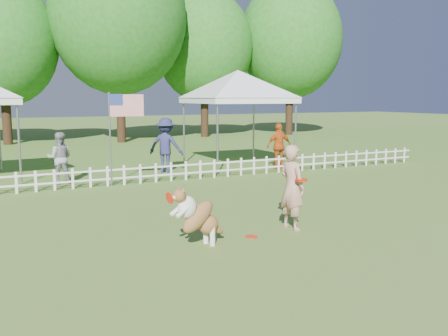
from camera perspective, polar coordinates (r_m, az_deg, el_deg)
name	(u,v)px	position (r m, az deg, el deg)	size (l,w,h in m)	color
ground	(269,241)	(9.26, 5.16, -8.36)	(120.00, 120.00, 0.00)	#3E6D22
picket_fence	(148,173)	(15.45, -8.67, -0.61)	(22.00, 0.08, 0.60)	white
handler	(292,187)	(9.98, 7.78, -2.19)	(0.62, 0.41, 1.70)	tan
dog	(199,216)	(8.78, -2.91, -5.56)	(1.06, 0.35, 1.10)	brown
frisbee_on_turf	(251,237)	(9.51, 3.16, -7.84)	(0.23, 0.23, 0.02)	red
canopy_tent_right	(238,120)	(19.00, 1.56, 5.56)	(3.43, 3.43, 3.54)	white
flag_pole	(110,140)	(14.98, -12.88, 3.17)	(1.06, 0.11, 2.76)	gray
spectator_a	(60,158)	(15.90, -18.28, 1.09)	(0.77, 0.60, 1.58)	gray
spectator_b	(166,145)	(17.52, -6.67, 2.61)	(1.23, 0.71, 1.91)	#25274F
spectator_c	(279,146)	(18.44, 6.31, 2.53)	(0.98, 0.41, 1.67)	#CC5318
tree_center_left	(3,54)	(30.16, -23.96, 11.78)	(6.00, 6.00, 9.80)	#24611B
tree_center_right	(119,31)	(29.78, -11.96, 15.06)	(7.60, 7.60, 12.60)	#24611B
tree_right	(204,57)	(33.11, -2.27, 12.60)	(6.20, 6.20, 10.40)	#24611B
tree_far_right	(290,51)	(35.22, 7.59, 13.08)	(7.00, 7.00, 11.40)	#24611B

